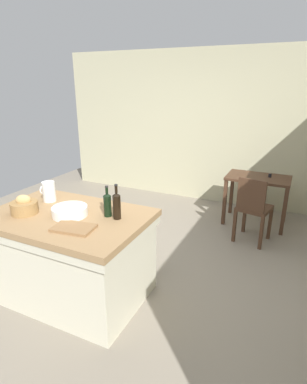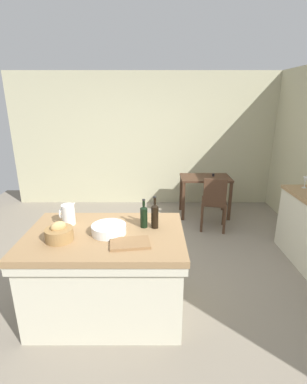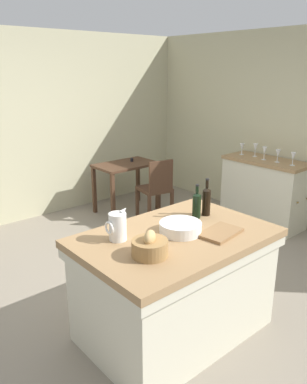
{
  "view_description": "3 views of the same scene",
  "coord_description": "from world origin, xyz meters",
  "views": [
    {
      "loc": [
        1.57,
        -2.74,
        2.04
      ],
      "look_at": [
        0.24,
        0.08,
        0.95
      ],
      "focal_mm": 29.02,
      "sensor_mm": 36.0,
      "label": 1
    },
    {
      "loc": [
        0.16,
        -3.08,
        2.08
      ],
      "look_at": [
        0.15,
        0.23,
        0.99
      ],
      "focal_mm": 26.3,
      "sensor_mm": 36.0,
      "label": 2
    },
    {
      "loc": [
        -2.2,
        -2.6,
        2.09
      ],
      "look_at": [
        0.11,
        0.09,
        0.94
      ],
      "focal_mm": 35.93,
      "sensor_mm": 36.0,
      "label": 3
    }
  ],
  "objects": [
    {
      "name": "wine_bottle_dark",
      "position": [
        0.17,
        -0.54,
        1.01
      ],
      "size": [
        0.07,
        0.07,
        0.33
      ],
      "color": "black",
      "rests_on": "island_table"
    },
    {
      "name": "cutting_board",
      "position": [
        -0.05,
        -0.89,
        0.89
      ],
      "size": [
        0.37,
        0.26,
        0.02
      ],
      "primitive_type": "cube",
      "rotation": [
        0.0,
        0.0,
        0.14
      ],
      "color": "olive",
      "rests_on": "island_table"
    },
    {
      "name": "wine_glass_far_right",
      "position": [
        2.25,
        0.65,
        1.02
      ],
      "size": [
        0.07,
        0.07,
        0.16
      ],
      "color": "white",
      "rests_on": "side_cabinet"
    },
    {
      "name": "ground_plane",
      "position": [
        0.0,
        0.0,
        0.0
      ],
      "size": [
        6.76,
        6.76,
        0.0
      ],
      "primitive_type": "plane",
      "color": "gray"
    },
    {
      "name": "bread_basket",
      "position": [
        -0.69,
        -0.81,
        0.94
      ],
      "size": [
        0.25,
        0.25,
        0.18
      ],
      "color": "olive",
      "rests_on": "island_table"
    },
    {
      "name": "wash_bowl",
      "position": [
        -0.26,
        -0.67,
        0.92
      ],
      "size": [
        0.33,
        0.33,
        0.09
      ],
      "primitive_type": "cylinder",
      "color": "white",
      "rests_on": "island_table"
    },
    {
      "name": "wall_right",
      "position": [
        2.6,
        0.0,
        1.3
      ],
      "size": [
        0.12,
        5.2,
        2.6
      ],
      "primitive_type": "cube",
      "color": "#B7B28E",
      "rests_on": "ground"
    },
    {
      "name": "writing_desk",
      "position": [
        1.11,
        1.87,
        0.62
      ],
      "size": [
        0.9,
        0.57,
        0.79
      ],
      "color": "#472D1E",
      "rests_on": "ground"
    },
    {
      "name": "wine_glass_far_left",
      "position": [
        2.22,
        -0.16,
        1.03
      ],
      "size": [
        0.07,
        0.07,
        0.17
      ],
      "color": "white",
      "rests_on": "side_cabinet"
    },
    {
      "name": "wine_glass_left",
      "position": [
        2.22,
        0.06,
        1.03
      ],
      "size": [
        0.07,
        0.07,
        0.17
      ],
      "color": "white",
      "rests_on": "side_cabinet"
    },
    {
      "name": "wine_glass_right",
      "position": [
        2.29,
        0.46,
        1.04
      ],
      "size": [
        0.07,
        0.07,
        0.18
      ],
      "color": "white",
      "rests_on": "side_cabinet"
    },
    {
      "name": "wine_bottle_amber",
      "position": [
        0.06,
        -0.53,
        1.0
      ],
      "size": [
        0.07,
        0.07,
        0.29
      ],
      "color": "black",
      "rests_on": "island_table"
    },
    {
      "name": "island_table",
      "position": [
        -0.31,
        -0.67,
        0.47
      ],
      "size": [
        1.51,
        1.01,
        0.88
      ],
      "color": "#99754C",
      "rests_on": "ground"
    },
    {
      "name": "side_cabinet",
      "position": [
        2.26,
        0.24,
        0.46
      ],
      "size": [
        0.52,
        1.16,
        0.92
      ],
      "color": "#99754C",
      "rests_on": "ground"
    },
    {
      "name": "wine_glass_middle",
      "position": [
        2.22,
        0.26,
        1.04
      ],
      "size": [
        0.07,
        0.07,
        0.18
      ],
      "color": "white",
      "rests_on": "side_cabinet"
    },
    {
      "name": "wooden_chair",
      "position": [
        1.15,
        1.23,
        0.5
      ],
      "size": [
        0.47,
        0.47,
        0.92
      ],
      "color": "#472D1E",
      "rests_on": "ground"
    },
    {
      "name": "wall_back",
      "position": [
        0.0,
        2.6,
        1.3
      ],
      "size": [
        5.32,
        0.12,
        2.6
      ],
      "primitive_type": "cube",
      "color": "#B7B28E",
      "rests_on": "ground"
    },
    {
      "name": "pitcher",
      "position": [
        -0.7,
        -0.46,
        0.98
      ],
      "size": [
        0.17,
        0.13,
        0.25
      ],
      "color": "white",
      "rests_on": "island_table"
    }
  ]
}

